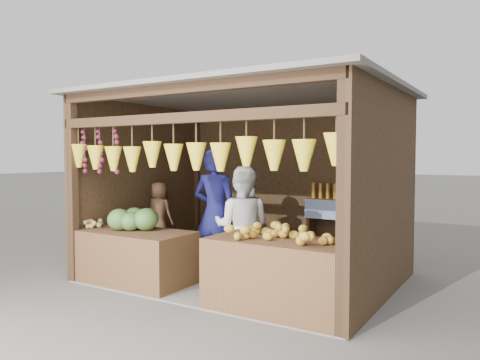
# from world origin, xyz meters

# --- Properties ---
(ground) EXTENTS (80.00, 80.00, 0.00)m
(ground) POSITION_xyz_m (0.00, 0.00, 0.00)
(ground) COLOR #514F49
(ground) RESTS_ON ground
(stall_structure) EXTENTS (4.30, 3.30, 2.66)m
(stall_structure) POSITION_xyz_m (-0.03, -0.04, 1.67)
(stall_structure) COLOR slate
(stall_structure) RESTS_ON ground
(back_shelf) EXTENTS (1.25, 0.32, 1.32)m
(back_shelf) POSITION_xyz_m (1.05, 1.28, 0.87)
(back_shelf) COLOR #382314
(back_shelf) RESTS_ON ground
(counter_left) EXTENTS (1.69, 0.85, 0.72)m
(counter_left) POSITION_xyz_m (-1.20, -1.04, 0.36)
(counter_left) COLOR #4C3219
(counter_left) RESTS_ON ground
(counter_right) EXTENTS (1.61, 0.85, 0.82)m
(counter_right) POSITION_xyz_m (1.08, -1.07, 0.41)
(counter_right) COLOR #492C18
(counter_right) RESTS_ON ground
(stool) EXTENTS (0.36, 0.36, 0.33)m
(stool) POSITION_xyz_m (-1.61, -0.02, 0.17)
(stool) COLOR black
(stool) RESTS_ON ground
(man_standing) EXTENTS (0.74, 0.54, 1.87)m
(man_standing) POSITION_xyz_m (-0.37, -0.22, 0.93)
(man_standing) COLOR #13144A
(man_standing) RESTS_ON ground
(woman_standing) EXTENTS (0.93, 0.82, 1.62)m
(woman_standing) POSITION_xyz_m (0.20, -0.43, 0.81)
(woman_standing) COLOR white
(woman_standing) RESTS_ON ground
(vendor_seated) EXTENTS (0.50, 0.33, 1.01)m
(vendor_seated) POSITION_xyz_m (-1.61, -0.02, 0.84)
(vendor_seated) COLOR brown
(vendor_seated) RESTS_ON stool
(melon_pile) EXTENTS (1.00, 0.50, 0.32)m
(melon_pile) POSITION_xyz_m (-1.28, -0.95, 0.88)
(melon_pile) COLOR #1E4E14
(melon_pile) RESTS_ON counter_left
(tanfruit_pile) EXTENTS (0.34, 0.40, 0.13)m
(tanfruit_pile) POSITION_xyz_m (-1.83, -1.13, 0.79)
(tanfruit_pile) COLOR olive
(tanfruit_pile) RESTS_ON counter_left
(mango_pile) EXTENTS (1.40, 0.64, 0.22)m
(mango_pile) POSITION_xyz_m (1.17, -1.14, 0.93)
(mango_pile) COLOR orange
(mango_pile) RESTS_ON counter_right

